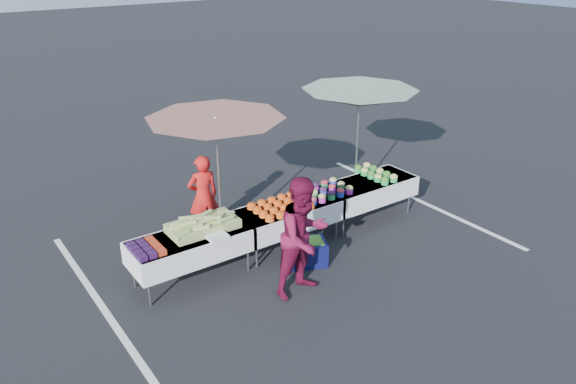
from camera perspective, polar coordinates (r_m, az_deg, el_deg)
ground at (r=9.68m, az=0.00°, el=-5.41°), size 80.00×80.00×0.00m
stripe_left at (r=8.53m, az=-18.18°, el=-11.27°), size 0.10×5.00×0.00m
stripe_right at (r=11.62m, az=12.98°, el=-0.76°), size 0.10×5.00×0.00m
table_left at (r=8.62m, az=-9.86°, el=-5.37°), size 1.86×0.81×0.75m
table_center at (r=9.41m, az=0.00°, el=-2.32°), size 1.86×0.81×0.75m
table_right at (r=10.45m, az=8.08°, el=0.25°), size 1.86×0.81×0.75m
berry_punnets at (r=8.24m, az=-14.22°, el=-5.61°), size 0.40×0.54×0.08m
corn_pile at (r=8.62m, az=-8.66°, el=-3.34°), size 1.16×0.57×0.26m
plastic_bags at (r=8.40m, az=-7.21°, el=-4.51°), size 0.30×0.25×0.05m
carrot_bowls at (r=9.23m, az=-0.72°, el=-1.37°), size 0.95×0.69×0.11m
potato_cups at (r=9.71m, az=3.61°, el=0.14°), size 0.94×0.58×0.16m
bean_baskets at (r=10.58m, az=8.89°, el=1.91°), size 0.36×0.86×0.15m
vendor at (r=9.82m, az=-8.60°, el=-0.41°), size 0.59×0.43×1.48m
customer at (r=8.05m, az=1.63°, el=-4.57°), size 0.95×0.78×1.82m
umbrella_left at (r=8.96m, az=-7.31°, el=6.36°), size 2.56×2.56×2.28m
umbrella_right at (r=10.79m, az=7.28°, el=9.36°), size 2.35×2.35×2.27m
storage_bin at (r=9.08m, az=1.90°, el=-6.07°), size 0.75×0.67×0.41m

